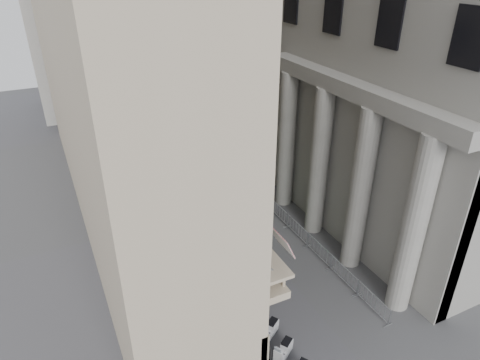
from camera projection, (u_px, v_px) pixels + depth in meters
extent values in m
cylinder|color=silver|center=(132.00, 164.00, 35.91)|extent=(0.06, 0.06, 2.52)
cylinder|color=silver|center=(169.00, 157.00, 37.13)|extent=(0.06, 0.06, 2.52)
cylinder|color=silver|center=(124.00, 150.00, 38.46)|extent=(0.06, 0.06, 2.52)
cylinder|color=silver|center=(158.00, 143.00, 39.68)|extent=(0.06, 0.06, 2.52)
cube|color=white|center=(144.00, 139.00, 37.17)|extent=(3.44, 3.44, 0.14)
cone|color=white|center=(143.00, 133.00, 36.90)|extent=(4.58, 4.58, 1.15)
cylinder|color=gray|center=(202.00, 185.00, 27.65)|extent=(0.16, 0.16, 7.32)
cylinder|color=gray|center=(217.00, 130.00, 26.33)|extent=(2.20, 0.12, 0.12)
cube|color=gray|center=(231.00, 128.00, 26.74)|extent=(0.46, 0.20, 0.14)
cube|color=black|center=(223.00, 242.00, 26.92)|extent=(0.52, 0.86, 1.76)
cube|color=#19E54C|center=(224.00, 238.00, 26.92)|extent=(0.25, 0.60, 0.98)
imported|color=#0D1A37|center=(224.00, 174.00, 34.77)|extent=(0.78, 0.56, 2.01)
imported|color=black|center=(190.00, 134.00, 42.62)|extent=(1.07, 0.95, 1.83)
imported|color=black|center=(161.00, 144.00, 40.30)|extent=(1.16, 1.12, 2.00)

